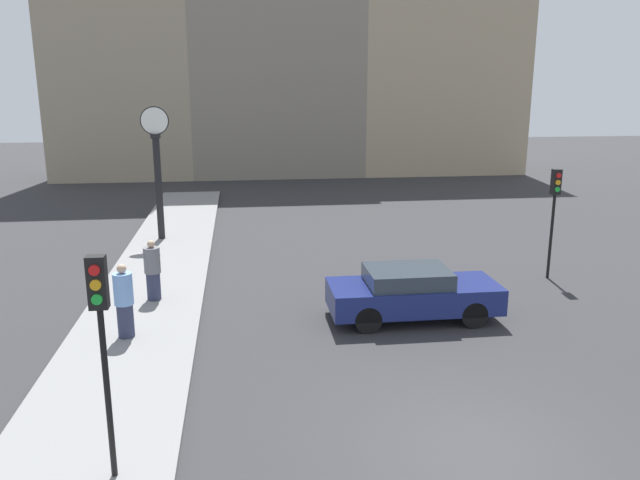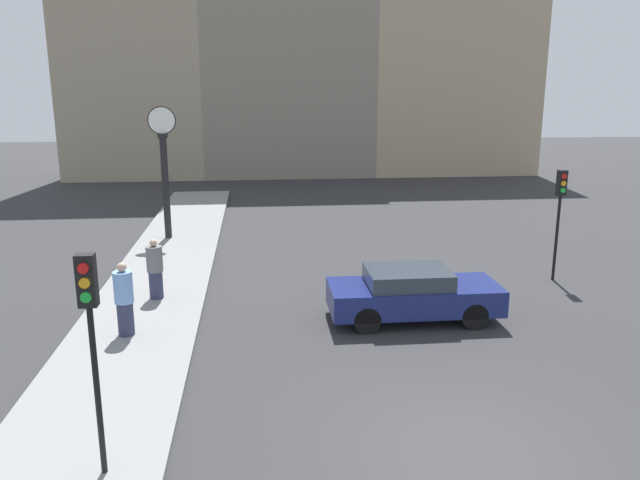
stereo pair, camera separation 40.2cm
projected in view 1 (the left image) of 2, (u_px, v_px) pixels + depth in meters
ground_plane at (475, 451)px, 10.19m from camera, size 120.00×120.00×0.00m
sidewalk_corner at (164, 263)px, 20.75m from camera, size 3.00×27.62×0.14m
building_row at (279, 45)px, 39.80m from camera, size 30.39×5.00×19.37m
sedan_car at (412, 293)px, 15.80m from camera, size 4.28×1.75×1.34m
traffic_light_near at (101, 321)px, 8.73m from camera, size 0.26×0.24×3.41m
traffic_light_far at (554, 201)px, 18.74m from camera, size 0.26×0.24×3.38m
street_clock at (158, 169)px, 23.09m from camera, size 1.03×0.33×4.93m
pedestrian_blue_stripe at (124, 301)px, 14.26m from camera, size 0.44×0.44×1.75m
pedestrian_grey_jacket at (153, 271)px, 16.79m from camera, size 0.44×0.44×1.65m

